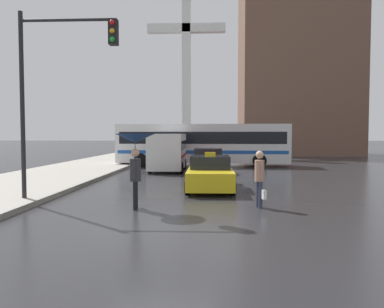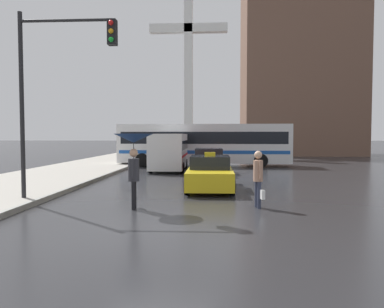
{
  "view_description": "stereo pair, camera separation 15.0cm",
  "coord_description": "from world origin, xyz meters",
  "px_view_note": "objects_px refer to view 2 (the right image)",
  "views": [
    {
      "loc": [
        1.08,
        -8.55,
        2.21
      ],
      "look_at": [
        0.34,
        7.76,
        1.4
      ],
      "focal_mm": 35.0,
      "sensor_mm": 36.0,
      "label": 1
    },
    {
      "loc": [
        1.23,
        -8.54,
        2.21
      ],
      "look_at": [
        0.34,
        7.76,
        1.4
      ],
      "focal_mm": 35.0,
      "sensor_mm": 36.0,
      "label": 2
    }
  ],
  "objects_px": {
    "pedestrian_with_umbrella": "(134,147)",
    "pedestrian_man": "(258,175)",
    "city_bus": "(204,143)",
    "monument_cross": "(188,56)",
    "ambulance_van": "(169,150)",
    "sedan_red": "(209,162)",
    "traffic_light": "(57,72)",
    "taxi": "(210,174)"
  },
  "relations": [
    {
      "from": "pedestrian_with_umbrella",
      "to": "traffic_light",
      "type": "xyz_separation_m",
      "value": [
        -2.65,
        0.86,
        2.38
      ]
    },
    {
      "from": "city_bus",
      "to": "traffic_light",
      "type": "distance_m",
      "value": 16.07
    },
    {
      "from": "city_bus",
      "to": "pedestrian_with_umbrella",
      "type": "height_order",
      "value": "city_bus"
    },
    {
      "from": "pedestrian_man",
      "to": "taxi",
      "type": "bearing_deg",
      "value": -172.21
    },
    {
      "from": "pedestrian_with_umbrella",
      "to": "traffic_light",
      "type": "distance_m",
      "value": 3.66
    },
    {
      "from": "pedestrian_with_umbrella",
      "to": "traffic_light",
      "type": "relative_size",
      "value": 0.37
    },
    {
      "from": "ambulance_van",
      "to": "pedestrian_with_umbrella",
      "type": "relative_size",
      "value": 2.26
    },
    {
      "from": "pedestrian_man",
      "to": "traffic_light",
      "type": "distance_m",
      "value": 7.18
    },
    {
      "from": "ambulance_van",
      "to": "taxi",
      "type": "bearing_deg",
      "value": 107.67
    },
    {
      "from": "sedan_red",
      "to": "ambulance_van",
      "type": "distance_m",
      "value": 3.08
    },
    {
      "from": "taxi",
      "to": "traffic_light",
      "type": "distance_m",
      "value": 7.01
    },
    {
      "from": "pedestrian_with_umbrella",
      "to": "city_bus",
      "type": "bearing_deg",
      "value": -10.72
    },
    {
      "from": "sedan_red",
      "to": "pedestrian_with_umbrella",
      "type": "relative_size",
      "value": 1.94
    },
    {
      "from": "pedestrian_man",
      "to": "city_bus",
      "type": "bearing_deg",
      "value": 174.28
    },
    {
      "from": "ambulance_van",
      "to": "monument_cross",
      "type": "height_order",
      "value": "monument_cross"
    },
    {
      "from": "taxi",
      "to": "traffic_light",
      "type": "bearing_deg",
      "value": 35.46
    },
    {
      "from": "taxi",
      "to": "sedan_red",
      "type": "xyz_separation_m",
      "value": [
        -0.1,
        6.52,
        0.04
      ]
    },
    {
      "from": "pedestrian_with_umbrella",
      "to": "pedestrian_man",
      "type": "bearing_deg",
      "value": -88.35
    },
    {
      "from": "ambulance_van",
      "to": "monument_cross",
      "type": "distance_m",
      "value": 19.74
    },
    {
      "from": "monument_cross",
      "to": "sedan_red",
      "type": "bearing_deg",
      "value": -82.72
    },
    {
      "from": "city_bus",
      "to": "pedestrian_with_umbrella",
      "type": "xyz_separation_m",
      "value": [
        -1.73,
        -16.11,
        0.19
      ]
    },
    {
      "from": "taxi",
      "to": "traffic_light",
      "type": "relative_size",
      "value": 0.7
    },
    {
      "from": "city_bus",
      "to": "taxi",
      "type": "bearing_deg",
      "value": -175.26
    },
    {
      "from": "taxi",
      "to": "pedestrian_man",
      "type": "height_order",
      "value": "pedestrian_man"
    },
    {
      "from": "traffic_light",
      "to": "pedestrian_with_umbrella",
      "type": "bearing_deg",
      "value": -18.04
    },
    {
      "from": "pedestrian_man",
      "to": "traffic_light",
      "type": "height_order",
      "value": "traffic_light"
    },
    {
      "from": "ambulance_van",
      "to": "city_bus",
      "type": "xyz_separation_m",
      "value": [
        2.12,
        3.6,
        0.39
      ]
    },
    {
      "from": "pedestrian_man",
      "to": "traffic_light",
      "type": "bearing_deg",
      "value": -107.08
    },
    {
      "from": "city_bus",
      "to": "monument_cross",
      "type": "height_order",
      "value": "monument_cross"
    },
    {
      "from": "sedan_red",
      "to": "ambulance_van",
      "type": "xyz_separation_m",
      "value": [
        -2.53,
        1.65,
        0.61
      ]
    },
    {
      "from": "taxi",
      "to": "pedestrian_man",
      "type": "bearing_deg",
      "value": 110.8
    },
    {
      "from": "sedan_red",
      "to": "traffic_light",
      "type": "height_order",
      "value": "traffic_light"
    },
    {
      "from": "pedestrian_with_umbrella",
      "to": "monument_cross",
      "type": "bearing_deg",
      "value": -4.07
    },
    {
      "from": "monument_cross",
      "to": "city_bus",
      "type": "bearing_deg",
      "value": -81.67
    },
    {
      "from": "pedestrian_man",
      "to": "ambulance_van",
      "type": "bearing_deg",
      "value": -174.19
    },
    {
      "from": "pedestrian_with_umbrella",
      "to": "ambulance_van",
      "type": "bearing_deg",
      "value": -2.83
    },
    {
      "from": "traffic_light",
      "to": "monument_cross",
      "type": "distance_m",
      "value": 29.77
    },
    {
      "from": "ambulance_van",
      "to": "pedestrian_man",
      "type": "distance_m",
      "value": 12.8
    },
    {
      "from": "pedestrian_with_umbrella",
      "to": "sedan_red",
      "type": "bearing_deg",
      "value": -15.76
    },
    {
      "from": "monument_cross",
      "to": "ambulance_van",
      "type": "bearing_deg",
      "value": -90.38
    },
    {
      "from": "city_bus",
      "to": "pedestrian_man",
      "type": "bearing_deg",
      "value": -170.47
    },
    {
      "from": "city_bus",
      "to": "pedestrian_with_umbrella",
      "type": "distance_m",
      "value": 16.21
    }
  ]
}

